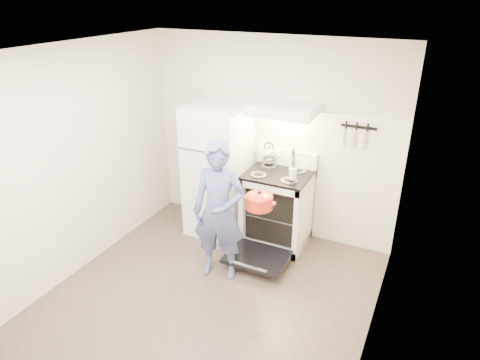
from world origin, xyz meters
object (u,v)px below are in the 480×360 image
at_px(person, 219,212).
at_px(dutch_oven, 259,202).
at_px(stove_body, 277,209).
at_px(tea_kettle, 269,153).
at_px(refrigerator, 218,170).

relative_size(person, dutch_oven, 4.36).
bearing_deg(stove_body, tea_kettle, 134.79).
xyz_separation_m(tea_kettle, dutch_oven, (0.26, -0.89, -0.21)).
distance_m(refrigerator, person, 1.00).
height_order(refrigerator, tea_kettle, refrigerator).
distance_m(person, dutch_oven, 0.44).
bearing_deg(tea_kettle, refrigerator, -157.50).
height_order(tea_kettle, dutch_oven, tea_kettle).
xyz_separation_m(refrigerator, person, (0.49, -0.87, -0.06)).
xyz_separation_m(refrigerator, tea_kettle, (0.59, 0.24, 0.24)).
height_order(stove_body, person, person).
height_order(person, dutch_oven, person).
bearing_deg(dutch_oven, stove_body, 93.74).
bearing_deg(tea_kettle, stove_body, -45.21).
xyz_separation_m(person, dutch_oven, (0.37, 0.22, 0.09)).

